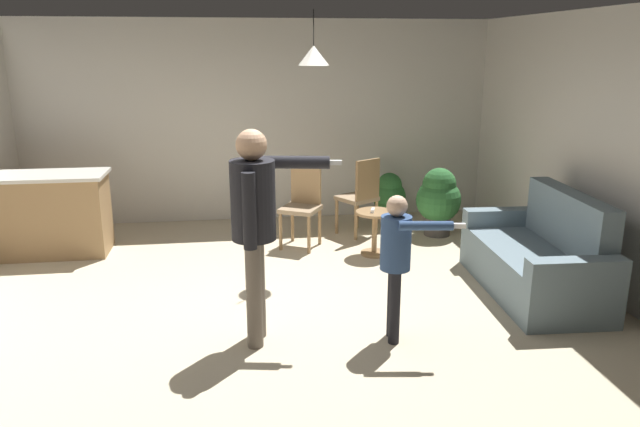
# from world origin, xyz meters

# --- Properties ---
(ground) EXTENTS (7.68, 7.68, 0.00)m
(ground) POSITION_xyz_m (0.00, 0.00, 0.00)
(ground) COLOR beige
(wall_back) EXTENTS (6.40, 0.10, 2.70)m
(wall_back) POSITION_xyz_m (0.00, 3.20, 1.35)
(wall_back) COLOR beige
(wall_back) RESTS_ON ground
(wall_right) EXTENTS (0.10, 6.40, 2.70)m
(wall_right) POSITION_xyz_m (3.20, 0.00, 1.35)
(wall_right) COLOR beige
(wall_right) RESTS_ON ground
(couch_floral) EXTENTS (0.94, 1.84, 1.00)m
(couch_floral) POSITION_xyz_m (2.55, 0.11, 0.33)
(couch_floral) COLOR slate
(couch_floral) RESTS_ON ground
(kitchen_counter) EXTENTS (1.26, 0.66, 0.95)m
(kitchen_counter) POSITION_xyz_m (-2.45, 1.96, 0.48)
(kitchen_counter) COLOR #99754C
(kitchen_counter) RESTS_ON ground
(side_table_by_couch) EXTENTS (0.44, 0.44, 0.52)m
(side_table_by_couch) POSITION_xyz_m (1.22, 1.41, 0.33)
(side_table_by_couch) COLOR #99754C
(side_table_by_couch) RESTS_ON ground
(person_adult) EXTENTS (0.88, 0.50, 1.74)m
(person_adult) POSITION_xyz_m (-0.20, -0.55, 1.08)
(person_adult) COLOR #60564C
(person_adult) RESTS_ON ground
(person_child) EXTENTS (0.61, 0.41, 1.22)m
(person_child) POSITION_xyz_m (0.91, -0.68, 0.76)
(person_child) COLOR black
(person_child) RESTS_ON ground
(dining_chair_by_counter) EXTENTS (0.57, 0.57, 1.00)m
(dining_chair_by_counter) POSITION_xyz_m (0.43, 1.86, 0.55)
(dining_chair_by_counter) COLOR #99754C
(dining_chair_by_counter) RESTS_ON ground
(dining_chair_near_wall) EXTENTS (0.58, 0.58, 1.00)m
(dining_chair_near_wall) POSITION_xyz_m (1.21, 2.16, 0.55)
(dining_chair_near_wall) COLOR #99754C
(dining_chair_near_wall) RESTS_ON ground
(potted_plant_corner) EXTENTS (0.45, 0.45, 0.69)m
(potted_plant_corner) POSITION_xyz_m (1.71, 2.69, 0.38)
(potted_plant_corner) COLOR #B7B2AD
(potted_plant_corner) RESTS_ON ground
(potted_plant_by_wall) EXTENTS (0.57, 0.57, 0.87)m
(potted_plant_by_wall) POSITION_xyz_m (2.19, 2.05, 0.48)
(potted_plant_by_wall) COLOR #4C4742
(potted_plant_by_wall) RESTS_ON ground
(spare_remote_on_table) EXTENTS (0.08, 0.13, 0.04)m
(spare_remote_on_table) POSITION_xyz_m (1.19, 1.39, 0.54)
(spare_remote_on_table) COLOR white
(spare_remote_on_table) RESTS_ON side_table_by_couch
(ceiling_light_pendant) EXTENTS (0.32, 0.32, 0.55)m
(ceiling_light_pendant) POSITION_xyz_m (0.49, 1.21, 2.25)
(ceiling_light_pendant) COLOR silver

